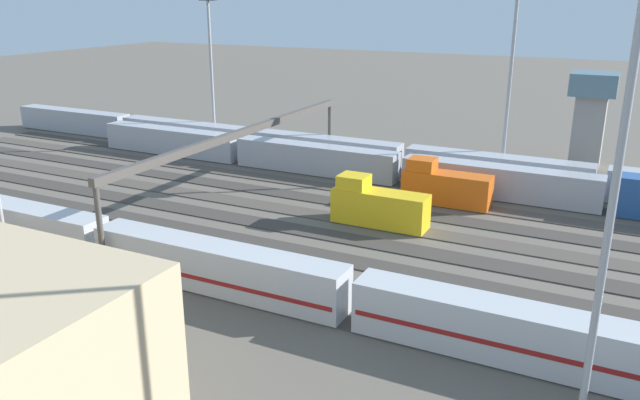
% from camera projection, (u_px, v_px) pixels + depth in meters
% --- Properties ---
extents(ground_plane, '(400.00, 400.00, 0.00)m').
position_uv_depth(ground_plane, '(359.00, 222.00, 66.84)').
color(ground_plane, '#60594F').
extents(track_bed_0, '(140.00, 2.80, 0.12)m').
position_uv_depth(track_bed_0, '(419.00, 176.00, 83.82)').
color(track_bed_0, '#4C443D').
rests_on(track_bed_0, ground_plane).
extents(track_bed_1, '(140.00, 2.80, 0.12)m').
position_uv_depth(track_bed_1, '(406.00, 185.00, 79.57)').
color(track_bed_1, '#3D3833').
rests_on(track_bed_1, ground_plane).
extents(track_bed_2, '(140.00, 2.80, 0.12)m').
position_uv_depth(track_bed_2, '(392.00, 196.00, 75.32)').
color(track_bed_2, '#4C443D').
rests_on(track_bed_2, ground_plane).
extents(track_bed_3, '(140.00, 2.80, 0.12)m').
position_uv_depth(track_bed_3, '(377.00, 208.00, 71.07)').
color(track_bed_3, '#3D3833').
rests_on(track_bed_3, ground_plane).
extents(track_bed_4, '(140.00, 2.80, 0.12)m').
position_uv_depth(track_bed_4, '(359.00, 222.00, 66.82)').
color(track_bed_4, '#4C443D').
rests_on(track_bed_4, ground_plane).
extents(track_bed_5, '(140.00, 2.80, 0.12)m').
position_uv_depth(track_bed_5, '(339.00, 237.00, 62.57)').
color(track_bed_5, '#3D3833').
rests_on(track_bed_5, ground_plane).
extents(track_bed_6, '(140.00, 2.80, 0.12)m').
position_uv_depth(track_bed_6, '(317.00, 255.00, 58.32)').
color(track_bed_6, '#3D3833').
rests_on(track_bed_6, ground_plane).
extents(track_bed_7, '(140.00, 2.80, 0.12)m').
position_uv_depth(track_bed_7, '(290.00, 275.00, 54.07)').
color(track_bed_7, '#4C443D').
rests_on(track_bed_7, ground_plane).
extents(track_bed_8, '(140.00, 2.80, 0.12)m').
position_uv_depth(track_bed_8, '(259.00, 299.00, 49.82)').
color(track_bed_8, '#3D3833').
rests_on(track_bed_8, ground_plane).
extents(train_on_track_0, '(139.00, 3.00, 4.40)m').
position_uv_depth(train_on_track_0, '(395.00, 158.00, 84.66)').
color(train_on_track_0, black).
rests_on(train_on_track_0, ground_plane).
extents(train_on_track_2, '(10.00, 3.00, 5.00)m').
position_uv_depth(train_on_track_2, '(444.00, 186.00, 72.02)').
color(train_on_track_2, '#D85914').
rests_on(train_on_track_2, ground_plane).
extents(train_on_track_4, '(10.00, 3.00, 5.00)m').
position_uv_depth(train_on_track_4, '(377.00, 206.00, 65.31)').
color(train_on_track_4, gold).
rests_on(train_on_track_4, ground_plane).
extents(train_on_track_8, '(114.80, 3.06, 4.40)m').
position_uv_depth(train_on_track_8, '(194.00, 262.00, 51.87)').
color(train_on_track_8, black).
rests_on(train_on_track_8, ground_plane).
extents(train_on_track_1, '(90.60, 3.00, 4.40)m').
position_uv_depth(train_on_track_1, '(390.00, 168.00, 79.88)').
color(train_on_track_1, '#285193').
rests_on(train_on_track_1, ground_plane).
extents(light_mast_0, '(2.80, 0.70, 23.32)m').
position_uv_depth(light_mast_0, '(210.00, 48.00, 96.24)').
color(light_mast_0, '#9EA0A5').
rests_on(light_mast_0, ground_plane).
extents(light_mast_2, '(2.80, 0.70, 24.30)m').
position_uv_depth(light_mast_2, '(512.00, 56.00, 77.53)').
color(light_mast_2, '#9EA0A5').
rests_on(light_mast_2, ground_plane).
extents(light_mast_3, '(2.80, 0.70, 29.19)m').
position_uv_depth(light_mast_3, '(629.00, 94.00, 30.52)').
color(light_mast_3, '#9EA0A5').
rests_on(light_mast_3, ground_plane).
extents(signal_gantry, '(0.70, 45.00, 8.80)m').
position_uv_depth(signal_gantry, '(244.00, 137.00, 70.45)').
color(signal_gantry, '#4C4742').
rests_on(signal_gantry, ground_plane).
extents(control_tower, '(6.00, 6.00, 12.94)m').
position_uv_depth(control_tower, '(591.00, 112.00, 86.73)').
color(control_tower, gray).
rests_on(control_tower, ground_plane).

